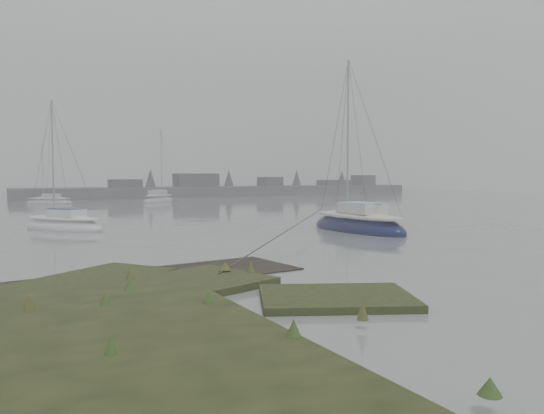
% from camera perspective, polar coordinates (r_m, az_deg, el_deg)
% --- Properties ---
extents(ground, '(160.00, 160.00, 0.00)m').
position_cam_1_polar(ground, '(41.17, -19.22, -0.92)').
color(ground, slate).
rests_on(ground, ground).
extents(far_shoreline, '(60.00, 8.00, 4.15)m').
position_cam_1_polar(far_shoreline, '(79.82, -3.79, 1.85)').
color(far_shoreline, '#4C4F51').
rests_on(far_shoreline, ground).
extents(sailboat_main, '(2.44, 7.08, 9.93)m').
position_cam_1_polar(sailboat_main, '(28.63, 9.21, -1.95)').
color(sailboat_main, '#0B1035').
rests_on(sailboat_main, ground).
extents(sailboat_white, '(4.58, 5.45, 7.64)m').
position_cam_1_polar(sailboat_white, '(31.13, -21.50, -1.85)').
color(sailboat_white, silver).
rests_on(sailboat_white, ground).
extents(sailboat_far_b, '(5.72, 6.08, 8.88)m').
position_cam_1_polar(sailboat_far_b, '(61.33, -12.08, 0.79)').
color(sailboat_far_b, silver).
rests_on(sailboat_far_b, ground).
extents(sailboat_far_c, '(5.05, 3.83, 6.91)m').
position_cam_1_polar(sailboat_far_c, '(60.63, -22.82, 0.52)').
color(sailboat_far_c, '#A0A5AA').
rests_on(sailboat_far_c, ground).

